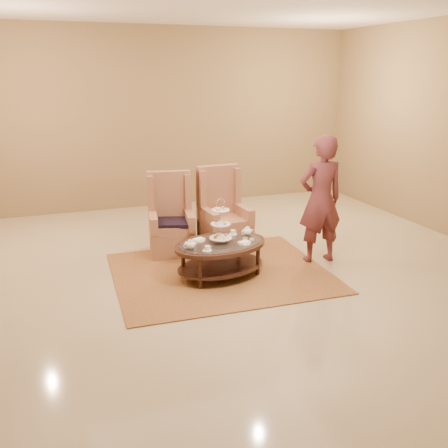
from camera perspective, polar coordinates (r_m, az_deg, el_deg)
name	(u,v)px	position (r m, az deg, el deg)	size (l,w,h in m)	color
ground	(232,275)	(6.80, 0.90, -5.81)	(8.00, 8.00, 0.00)	#B9AB89
ceiling	(232,275)	(6.80, 0.90, -5.81)	(8.00, 8.00, 0.02)	silver
wall_back	(161,119)	(10.15, -7.21, 11.84)	(8.00, 0.04, 3.50)	olive
rug	(220,272)	(6.85, -0.41, -5.56)	(2.92, 2.46, 0.02)	olive
tea_table	(221,249)	(6.62, -0.39, -2.84)	(1.45, 1.14, 1.08)	black
armchair_left	(171,226)	(7.59, -6.07, -0.17)	(0.75, 0.77, 1.21)	#A86F4F
armchair_right	(223,221)	(7.75, -0.14, 0.39)	(0.72, 0.75, 1.26)	#A86F4F
person	(321,200)	(7.15, 10.98, 2.72)	(0.68, 0.45, 1.83)	#5B272A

